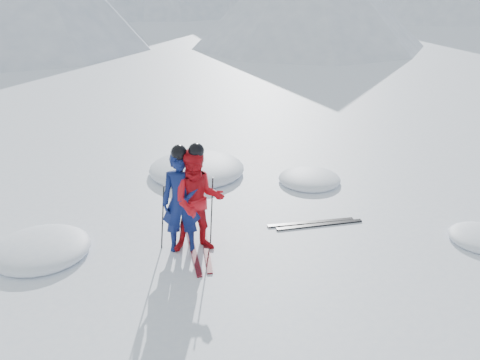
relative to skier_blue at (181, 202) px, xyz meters
name	(u,v)px	position (x,y,z in m)	size (l,w,h in m)	color
ground	(321,231)	(2.53, -0.48, -0.91)	(160.00, 160.00, 0.00)	white
skier_blue	(181,202)	(0.00, 0.00, 0.00)	(0.66, 0.43, 1.81)	#0E1B55
skier_red	(198,201)	(0.25, -0.12, 0.02)	(0.90, 0.70, 1.84)	red
pole_blue_left	(163,218)	(-0.30, 0.15, -0.30)	(0.02, 0.02, 1.21)	black
pole_blue_right	(191,209)	(0.25, 0.25, -0.30)	(0.02, 0.02, 1.21)	black
pole_red_left	(177,215)	(-0.05, 0.13, -0.29)	(0.02, 0.02, 1.23)	black
pole_red_right	(212,211)	(0.55, 0.03, -0.29)	(0.02, 0.02, 1.23)	black
ski_worn_left	(193,250)	(0.13, -0.12, -0.89)	(0.09, 1.70, 0.03)	black
ski_worn_right	(206,247)	(0.37, -0.12, -0.89)	(0.09, 1.70, 0.03)	black
ski_loose_a	(311,223)	(2.52, -0.13, -0.89)	(0.09, 1.70, 0.03)	black
ski_loose_b	(320,225)	(2.62, -0.28, -0.89)	(0.09, 1.70, 0.03)	black
snow_lumps	(202,193)	(1.13, 2.03, -0.91)	(8.64, 6.85, 0.49)	white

